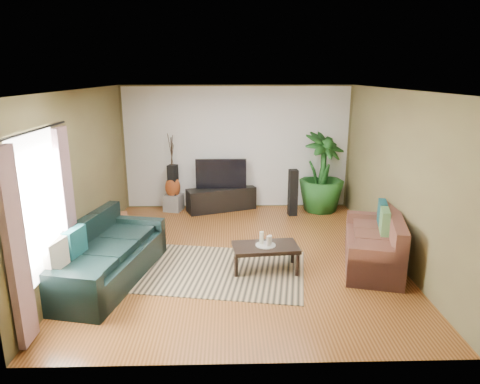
{
  "coord_description": "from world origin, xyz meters",
  "views": [
    {
      "loc": [
        -0.19,
        -6.58,
        2.94
      ],
      "look_at": [
        0.0,
        0.2,
        1.05
      ],
      "focal_mm": 32.0,
      "sensor_mm": 36.0,
      "label": 1
    }
  ],
  "objects_px": {
    "potted_plant": "(322,173)",
    "side_table": "(115,228)",
    "tv_stand": "(221,199)",
    "vase": "(173,187)",
    "pedestal": "(173,202)",
    "speaker_right": "(293,193)",
    "television": "(221,174)",
    "speaker_left": "(173,188)",
    "sofa_left": "(106,252)",
    "sofa_right": "(373,239)",
    "coffee_table": "(265,258)"
  },
  "relations": [
    {
      "from": "sofa_left",
      "to": "coffee_table",
      "type": "distance_m",
      "value": 2.37
    },
    {
      "from": "tv_stand",
      "to": "speaker_left",
      "type": "height_order",
      "value": "speaker_left"
    },
    {
      "from": "speaker_right",
      "to": "side_table",
      "type": "xyz_separation_m",
      "value": [
        -3.43,
        -1.34,
        -0.26
      ]
    },
    {
      "from": "television",
      "to": "potted_plant",
      "type": "height_order",
      "value": "potted_plant"
    },
    {
      "from": "potted_plant",
      "to": "side_table",
      "type": "bearing_deg",
      "value": -158.22
    },
    {
      "from": "pedestal",
      "to": "vase",
      "type": "relative_size",
      "value": 0.78
    },
    {
      "from": "sofa_right",
      "to": "speaker_right",
      "type": "distance_m",
      "value": 2.65
    },
    {
      "from": "sofa_right",
      "to": "pedestal",
      "type": "bearing_deg",
      "value": -115.05
    },
    {
      "from": "speaker_right",
      "to": "pedestal",
      "type": "bearing_deg",
      "value": 165.57
    },
    {
      "from": "potted_plant",
      "to": "side_table",
      "type": "distance_m",
      "value": 4.45
    },
    {
      "from": "tv_stand",
      "to": "vase",
      "type": "bearing_deg",
      "value": 160.11
    },
    {
      "from": "sofa_right",
      "to": "speaker_right",
      "type": "xyz_separation_m",
      "value": [
        -0.9,
        2.5,
        0.07
      ]
    },
    {
      "from": "pedestal",
      "to": "side_table",
      "type": "relative_size",
      "value": 0.77
    },
    {
      "from": "sofa_left",
      "to": "pedestal",
      "type": "bearing_deg",
      "value": 2.62
    },
    {
      "from": "television",
      "to": "sofa_left",
      "type": "bearing_deg",
      "value": -116.43
    },
    {
      "from": "vase",
      "to": "side_table",
      "type": "xyz_separation_m",
      "value": [
        -0.84,
        -1.73,
        -0.3
      ]
    },
    {
      "from": "tv_stand",
      "to": "pedestal",
      "type": "xyz_separation_m",
      "value": [
        -1.06,
        0.0,
        -0.07
      ]
    },
    {
      "from": "television",
      "to": "speaker_left",
      "type": "bearing_deg",
      "value": 180.0
    },
    {
      "from": "tv_stand",
      "to": "pedestal",
      "type": "bearing_deg",
      "value": 160.11
    },
    {
      "from": "television",
      "to": "speaker_right",
      "type": "distance_m",
      "value": 1.61
    },
    {
      "from": "pedestal",
      "to": "coffee_table",
      "type": "bearing_deg",
      "value": -59.62
    },
    {
      "from": "speaker_right",
      "to": "potted_plant",
      "type": "distance_m",
      "value": 0.81
    },
    {
      "from": "coffee_table",
      "to": "vase",
      "type": "relative_size",
      "value": 2.13
    },
    {
      "from": "tv_stand",
      "to": "vase",
      "type": "height_order",
      "value": "vase"
    },
    {
      "from": "speaker_left",
      "to": "pedestal",
      "type": "xyz_separation_m",
      "value": [
        -0.01,
        0.0,
        -0.33
      ]
    },
    {
      "from": "sofa_right",
      "to": "speaker_left",
      "type": "xyz_separation_m",
      "value": [
        -3.47,
        2.89,
        0.09
      ]
    },
    {
      "from": "potted_plant",
      "to": "vase",
      "type": "bearing_deg",
      "value": 178.26
    },
    {
      "from": "sofa_right",
      "to": "pedestal",
      "type": "distance_m",
      "value": 4.53
    },
    {
      "from": "speaker_right",
      "to": "coffee_table",
      "type": "bearing_deg",
      "value": -112.81
    },
    {
      "from": "coffee_table",
      "to": "speaker_left",
      "type": "bearing_deg",
      "value": 114.59
    },
    {
      "from": "speaker_left",
      "to": "vase",
      "type": "bearing_deg",
      "value": -163.64
    },
    {
      "from": "pedestal",
      "to": "side_table",
      "type": "distance_m",
      "value": 1.92
    },
    {
      "from": "speaker_left",
      "to": "side_table",
      "type": "xyz_separation_m",
      "value": [
        -0.85,
        -1.73,
        -0.28
      ]
    },
    {
      "from": "speaker_right",
      "to": "television",
      "type": "bearing_deg",
      "value": 159.84
    },
    {
      "from": "sofa_left",
      "to": "pedestal",
      "type": "height_order",
      "value": "sofa_left"
    },
    {
      "from": "pedestal",
      "to": "speaker_right",
      "type": "bearing_deg",
      "value": -8.54
    },
    {
      "from": "coffee_table",
      "to": "tv_stand",
      "type": "distance_m",
      "value": 3.12
    },
    {
      "from": "television",
      "to": "speaker_right",
      "type": "height_order",
      "value": "television"
    },
    {
      "from": "vase",
      "to": "sofa_left",
      "type": "bearing_deg",
      "value": -99.87
    },
    {
      "from": "sofa_right",
      "to": "speaker_left",
      "type": "bearing_deg",
      "value": -115.14
    },
    {
      "from": "sofa_left",
      "to": "sofa_right",
      "type": "relative_size",
      "value": 1.29
    },
    {
      "from": "sofa_left",
      "to": "speaker_left",
      "type": "distance_m",
      "value": 3.33
    },
    {
      "from": "pedestal",
      "to": "tv_stand",
      "type": "bearing_deg",
      "value": 0.0
    },
    {
      "from": "coffee_table",
      "to": "speaker_right",
      "type": "xyz_separation_m",
      "value": [
        0.81,
        2.65,
        0.29
      ]
    },
    {
      "from": "speaker_right",
      "to": "side_table",
      "type": "relative_size",
      "value": 2.1
    },
    {
      "from": "speaker_right",
      "to": "vase",
      "type": "relative_size",
      "value": 2.12
    },
    {
      "from": "coffee_table",
      "to": "television",
      "type": "bearing_deg",
      "value": 97.73
    },
    {
      "from": "pedestal",
      "to": "potted_plant",
      "type": "bearing_deg",
      "value": -1.74
    },
    {
      "from": "speaker_right",
      "to": "side_table",
      "type": "height_order",
      "value": "speaker_right"
    },
    {
      "from": "tv_stand",
      "to": "potted_plant",
      "type": "bearing_deg",
      "value": -22.46
    }
  ]
}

